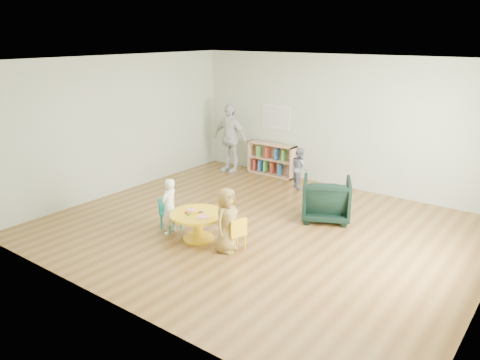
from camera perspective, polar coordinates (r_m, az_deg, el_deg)
The scene contains 11 objects.
room at distance 7.51m, azimuth 2.66°, elevation 7.38°, with size 7.10×7.00×2.80m.
activity_table at distance 7.59m, azimuth -5.15°, elevation -5.04°, with size 0.90×0.90×0.49m.
kid_chair_left at distance 8.06m, azimuth -8.61°, elevation -3.89°, with size 0.34×0.34×0.55m.
kid_chair_right at distance 7.21m, azimuth -0.51°, elevation -6.40°, with size 0.37×0.37×0.53m.
bookshelf at distance 11.05m, azimuth 3.92°, elevation 2.55°, with size 1.20×0.30×0.75m.
alphabet_poster at distance 10.93m, azimuth 4.44°, elevation 7.66°, with size 0.74×0.01×0.54m.
armchair at distance 8.47m, azimuth 10.46°, elevation -2.29°, with size 0.82×0.84×0.77m, color black.
child_left at distance 7.81m, azimuth -8.62°, elevation -3.19°, with size 0.35×0.23×0.95m, color white.
child_right at distance 7.09m, azimuth -1.65°, elevation -4.90°, with size 0.50×0.32×1.02m, color yellow.
toddler at distance 10.11m, azimuth 7.28°, elevation 1.47°, with size 0.43×0.33×0.88m, color #17203B.
adult_caretaker at distance 11.15m, azimuth -1.27°, elevation 5.11°, with size 0.96×0.40×1.64m, color silver.
Camera 1 is at (4.16, -6.12, 3.21)m, focal length 35.00 mm.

